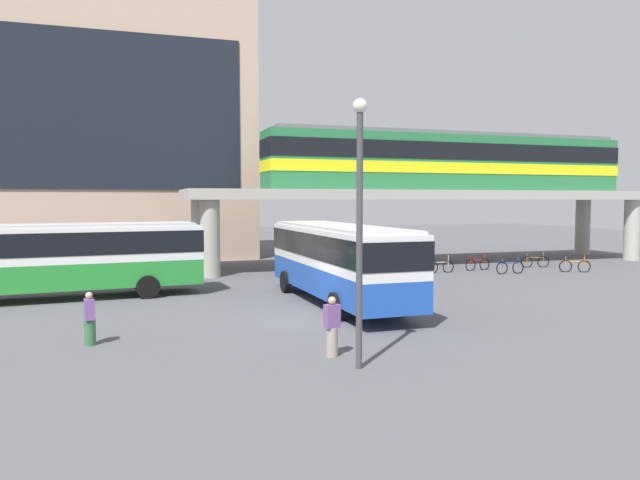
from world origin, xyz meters
name	(u,v)px	position (x,y,z in m)	size (l,w,h in m)	color
ground_plane	(259,281)	(0.00, 10.00, 0.00)	(120.00, 120.00, 0.00)	#515156
station_building	(54,131)	(-11.39, 25.98, 9.12)	(27.53, 10.26, 18.23)	tan
elevated_platform	(429,200)	(12.50, 14.83, 4.20)	(31.84, 6.34, 4.86)	#ADA89E
train	(450,161)	(14.03, 14.83, 6.82)	(25.24, 2.96, 3.84)	#26723F
bus_main	(338,255)	(1.66, 2.43, 1.99)	(2.90, 11.08, 3.22)	#1E4CB2
bus_secondary	(69,253)	(-8.88, 7.10, 1.99)	(11.23, 3.56, 3.22)	#268C33
bicycle_blue	(510,268)	(14.37, 8.56, 0.36)	(1.79, 0.13, 1.04)	black
bicycle_silver	(440,267)	(10.76, 10.17, 0.36)	(1.79, 0.08, 1.04)	black
bicycle_green	(352,271)	(5.19, 9.99, 0.36)	(1.67, 0.76, 1.04)	black
bicycle_orange	(575,266)	(18.44, 8.01, 0.36)	(1.65, 0.81, 1.04)	black
bicycle_brown	(535,262)	(17.83, 10.81, 0.36)	(1.74, 0.55, 1.04)	black
bicycle_red	(478,264)	(13.53, 10.59, 0.36)	(1.79, 0.25, 1.04)	black
pedestrian_by_bike_rack	(332,328)	(-1.23, -5.16, 0.77)	(0.45, 0.34, 1.64)	gray
pedestrian_walking_across	(90,320)	(-7.56, -1.81, 0.73)	(0.32, 0.44, 1.57)	#33663F
lamp_post	(360,212)	(-0.96, -6.44, 3.94)	(0.36, 0.36, 6.72)	#3F3F44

